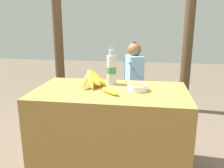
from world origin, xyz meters
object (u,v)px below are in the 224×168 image
at_px(seated_vendor, 131,73).
at_px(banana_bunch_green, 93,79).
at_px(loose_banana_front, 110,91).
at_px(support_post_far, 189,21).
at_px(banana_bunch_ripe, 93,78).
at_px(wooden_bench, 118,89).
at_px(serving_bowl, 138,87).
at_px(support_post_near, 57,21).
at_px(water_bottle, 112,69).

distance_m(seated_vendor, banana_bunch_green, 0.58).
bearing_deg(loose_banana_front, support_post_far, 64.26).
height_order(banana_bunch_ripe, wooden_bench, banana_bunch_ripe).
xyz_separation_m(serving_bowl, support_post_near, (-1.32, 1.64, 0.54)).
bearing_deg(water_bottle, loose_banana_front, -83.66).
xyz_separation_m(loose_banana_front, support_post_far, (0.85, 1.77, 0.55)).
relative_size(serving_bowl, banana_bunch_green, 0.50).
distance_m(banana_bunch_ripe, support_post_near, 1.87).
height_order(seated_vendor, banana_bunch_green, seated_vendor).
distance_m(banana_bunch_ripe, serving_bowl, 0.42).
bearing_deg(banana_bunch_green, water_bottle, -68.77).
relative_size(banana_bunch_ripe, support_post_near, 0.13).
relative_size(water_bottle, banana_bunch_green, 1.03).
height_order(serving_bowl, support_post_near, support_post_near).
relative_size(water_bottle, support_post_far, 0.13).
xyz_separation_m(seated_vendor, banana_bunch_green, (-0.57, 0.05, -0.12)).
distance_m(wooden_bench, seated_vendor, 0.32).
height_order(loose_banana_front, banana_bunch_green, loose_banana_front).
xyz_separation_m(banana_bunch_ripe, banana_bunch_green, (-0.32, 1.32, -0.35)).
xyz_separation_m(water_bottle, loose_banana_front, (0.03, -0.31, -0.12)).
bearing_deg(loose_banana_front, banana_bunch_ripe, 130.91).
xyz_separation_m(seated_vendor, support_post_far, (0.80, 0.28, 0.72)).
height_order(water_bottle, loose_banana_front, water_bottle).
relative_size(banana_bunch_ripe, support_post_far, 0.13).
height_order(loose_banana_front, wooden_bench, loose_banana_front).
bearing_deg(support_post_far, banana_bunch_green, -170.23).
distance_m(serving_bowl, banana_bunch_green, 1.61).
bearing_deg(serving_bowl, banana_bunch_green, 117.44).
distance_m(water_bottle, seated_vendor, 1.22).
xyz_separation_m(loose_banana_front, banana_bunch_green, (-0.51, 1.54, -0.29)).
distance_m(wooden_bench, support_post_near, 1.41).
bearing_deg(banana_bunch_green, support_post_far, 9.77).
xyz_separation_m(serving_bowl, wooden_bench, (-0.34, 1.40, -0.44)).
relative_size(wooden_bench, banana_bunch_green, 4.47).
relative_size(seated_vendor, support_post_near, 0.40).
bearing_deg(seated_vendor, banana_bunch_ripe, 60.07).
distance_m(serving_bowl, seated_vendor, 1.38).
height_order(seated_vendor, support_post_far, support_post_far).
distance_m(water_bottle, banana_bunch_green, 1.38).
relative_size(water_bottle, wooden_bench, 0.23).
relative_size(banana_bunch_ripe, serving_bowl, 1.96).
xyz_separation_m(banana_bunch_green, support_post_near, (-0.59, 0.24, 0.84)).
height_order(seated_vendor, support_post_near, support_post_near).
xyz_separation_m(water_bottle, support_post_near, (-1.07, 1.47, 0.43)).
bearing_deg(wooden_bench, support_post_near, 166.43).
xyz_separation_m(wooden_bench, seated_vendor, (0.18, -0.05, 0.26)).
bearing_deg(seated_vendor, loose_banana_front, 68.92).
bearing_deg(banana_bunch_ripe, water_bottle, 29.35).
xyz_separation_m(water_bottle, banana_bunch_green, (-0.48, 1.23, -0.41)).
bearing_deg(seated_vendor, banana_bunch_green, -23.71).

